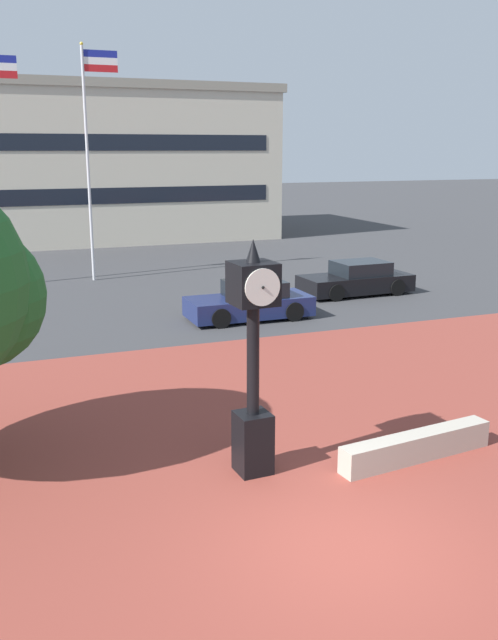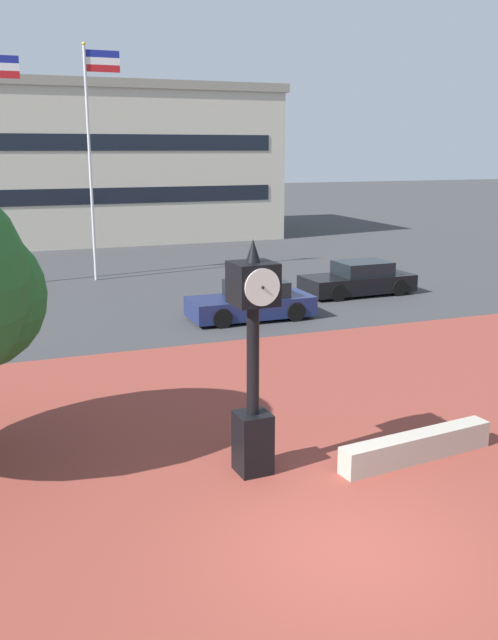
# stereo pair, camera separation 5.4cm
# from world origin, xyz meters

# --- Properties ---
(ground_plane) EXTENTS (200.00, 200.00, 0.00)m
(ground_plane) POSITION_xyz_m (0.00, 0.00, 0.00)
(ground_plane) COLOR #38383A
(plaza_brick_paving) EXTENTS (44.00, 14.98, 0.01)m
(plaza_brick_paving) POSITION_xyz_m (0.00, 3.49, 0.00)
(plaza_brick_paving) COLOR brown
(plaza_brick_paving) RESTS_ON ground
(planter_wall) EXTENTS (3.22, 0.77, 0.50)m
(planter_wall) POSITION_xyz_m (2.61, 2.12, 0.25)
(planter_wall) COLOR #ADA393
(planter_wall) RESTS_ON ground
(street_clock) EXTENTS (0.74, 0.83, 4.11)m
(street_clock) POSITION_xyz_m (-0.36, 2.74, 2.04)
(street_clock) COLOR black
(street_clock) RESTS_ON ground
(car_street_near) EXTENTS (4.11, 1.84, 1.28)m
(car_street_near) POSITION_xyz_m (3.72, 13.33, 0.57)
(car_street_near) COLOR navy
(car_street_near) RESTS_ON ground
(car_street_mid) EXTENTS (4.39, 2.03, 1.28)m
(car_street_mid) POSITION_xyz_m (9.07, 15.66, 0.57)
(car_street_mid) COLOR black
(car_street_mid) RESTS_ON ground
(flagpole_secondary) EXTENTS (1.49, 0.14, 9.68)m
(flagpole_secondary) POSITION_xyz_m (0.10, 22.36, 5.54)
(flagpole_secondary) COLOR silver
(flagpole_secondary) RESTS_ON ground
(civic_building) EXTENTS (22.15, 12.18, 9.30)m
(civic_building) POSITION_xyz_m (2.37, 38.31, 4.66)
(civic_building) COLOR beige
(civic_building) RESTS_ON ground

